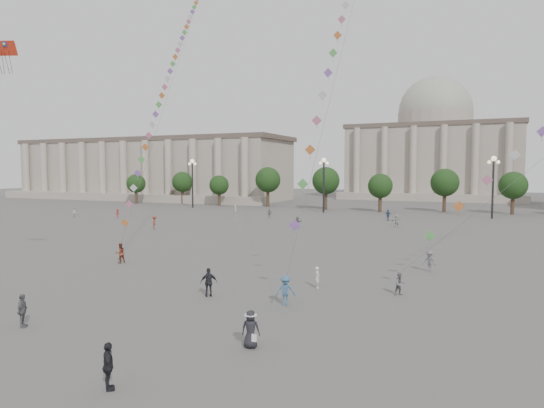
% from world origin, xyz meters
% --- Properties ---
extents(ground, '(360.00, 360.00, 0.00)m').
position_xyz_m(ground, '(0.00, 0.00, 0.00)').
color(ground, '#4E4C4A').
rests_on(ground, ground).
extents(hall_west, '(84.00, 26.22, 17.20)m').
position_xyz_m(hall_west, '(-75.00, 93.89, 8.43)').
color(hall_west, '#A09586').
rests_on(hall_west, ground).
extents(hall_central, '(48.30, 34.30, 35.50)m').
position_xyz_m(hall_central, '(0.00, 129.22, 14.23)').
color(hall_central, '#A09586').
rests_on(hall_central, ground).
extents(tree_row, '(137.12, 5.12, 8.00)m').
position_xyz_m(tree_row, '(0.00, 78.00, 5.39)').
color(tree_row, '#3B271D').
rests_on(tree_row, ground).
extents(lamp_post_far_west, '(2.00, 0.90, 10.65)m').
position_xyz_m(lamp_post_far_west, '(-45.00, 70.00, 7.35)').
color(lamp_post_far_west, '#262628').
rests_on(lamp_post_far_west, ground).
extents(lamp_post_mid_west, '(2.00, 0.90, 10.65)m').
position_xyz_m(lamp_post_mid_west, '(-15.00, 70.00, 7.35)').
color(lamp_post_mid_west, '#262628').
rests_on(lamp_post_mid_west, ground).
extents(lamp_post_mid_east, '(2.00, 0.90, 10.65)m').
position_xyz_m(lamp_post_mid_east, '(15.00, 70.00, 7.35)').
color(lamp_post_mid_east, '#262628').
rests_on(lamp_post_mid_east, ground).
extents(person_crowd_0, '(1.11, 0.99, 1.81)m').
position_xyz_m(person_crowd_0, '(-0.74, 59.70, 0.91)').
color(person_crowd_0, navy).
rests_on(person_crowd_0, ground).
extents(person_crowd_1, '(1.04, 1.13, 1.87)m').
position_xyz_m(person_crowd_1, '(-51.70, 42.89, 0.93)').
color(person_crowd_1, silver).
rests_on(person_crowd_1, ground).
extents(person_crowd_2, '(0.63, 1.03, 1.55)m').
position_xyz_m(person_crowd_2, '(-44.61, 45.64, 0.78)').
color(person_crowd_2, maroon).
rests_on(person_crowd_2, ground).
extents(person_crowd_4, '(1.74, 1.27, 1.82)m').
position_xyz_m(person_crowd_4, '(2.07, 50.90, 0.91)').
color(person_crowd_4, '#ADAEA9').
rests_on(person_crowd_4, ground).
extents(person_crowd_6, '(1.32, 1.08, 1.79)m').
position_xyz_m(person_crowd_6, '(9.57, 20.48, 0.89)').
color(person_crowd_6, slate).
rests_on(person_crowd_6, ground).
extents(person_crowd_10, '(0.78, 0.85, 1.94)m').
position_xyz_m(person_crowd_10, '(-27.79, 57.49, 0.97)').
color(person_crowd_10, '#BABAB5').
rests_on(person_crowd_10, ground).
extents(person_crowd_12, '(1.50, 0.95, 1.55)m').
position_xyz_m(person_crowd_12, '(-11.05, 45.01, 0.77)').
color(person_crowd_12, slate).
rests_on(person_crowd_12, ground).
extents(person_crowd_13, '(0.60, 0.66, 1.51)m').
position_xyz_m(person_crowd_13, '(2.86, 11.74, 0.76)').
color(person_crowd_13, silver).
rests_on(person_crowd_13, ground).
extents(person_crowd_16, '(0.98, 0.70, 1.54)m').
position_xyz_m(person_crowd_16, '(-20.32, 55.88, 0.77)').
color(person_crowd_16, slate).
rests_on(person_crowd_16, ground).
extents(person_crowd_17, '(1.30, 1.43, 1.92)m').
position_xyz_m(person_crowd_17, '(-28.54, 34.74, 0.96)').
color(person_crowd_17, brown).
rests_on(person_crowd_17, ground).
extents(tourist_1, '(1.08, 1.08, 1.84)m').
position_xyz_m(tourist_1, '(0.59, -6.58, 0.92)').
color(tourist_1, black).
rests_on(tourist_1, ground).
extents(tourist_3, '(0.89, 1.13, 1.79)m').
position_xyz_m(tourist_3, '(-8.77, -2.65, 0.90)').
color(tourist_3, '#5C5B60').
rests_on(tourist_3, ground).
extents(tourist_4, '(1.18, 0.99, 1.89)m').
position_xyz_m(tourist_4, '(-2.96, 6.68, 0.94)').
color(tourist_4, black).
rests_on(tourist_4, ground).
extents(kite_flyer_0, '(0.99, 1.08, 1.79)m').
position_xyz_m(kite_flyer_0, '(-16.16, 13.43, 0.90)').
color(kite_flyer_0, brown).
rests_on(kite_flyer_0, ground).
extents(kite_flyer_1, '(1.39, 1.14, 1.87)m').
position_xyz_m(kite_flyer_1, '(2.46, 6.70, 0.93)').
color(kite_flyer_1, '#375D7C').
rests_on(kite_flyer_1, ground).
extents(kite_flyer_2, '(0.91, 0.88, 1.48)m').
position_xyz_m(kite_flyer_2, '(8.50, 12.08, 0.74)').
color(kite_flyer_2, slate).
rests_on(kite_flyer_2, ground).
extents(hat_person, '(0.98, 0.75, 1.77)m').
position_xyz_m(hat_person, '(3.60, -0.50, 0.92)').
color(hat_person, black).
rests_on(hat_person, ground).
extents(dragon_kite, '(2.25, 8.36, 22.14)m').
position_xyz_m(dragon_kite, '(-19.98, 5.27, 16.55)').
color(dragon_kite, red).
rests_on(dragon_kite, ground).
extents(kite_train_west, '(11.88, 31.42, 48.26)m').
position_xyz_m(kite_train_west, '(-22.12, 30.14, 20.33)').
color(kite_train_west, '#3F3F3F').
rests_on(kite_train_west, ground).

